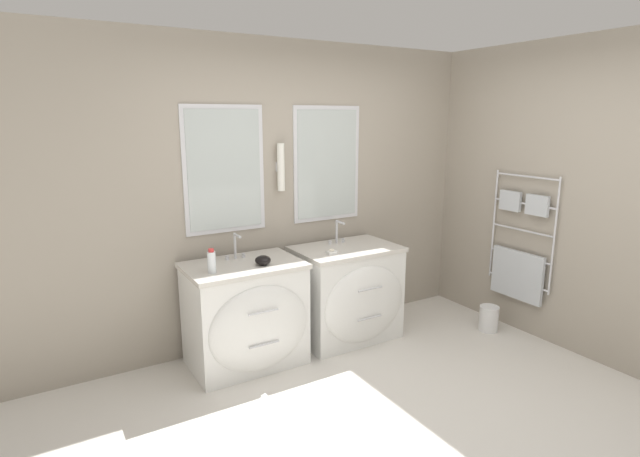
{
  "coord_description": "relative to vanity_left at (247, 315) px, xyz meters",
  "views": [
    {
      "loc": [
        -2.08,
        -2.09,
        1.97
      ],
      "look_at": [
        -0.08,
        1.24,
        1.09
      ],
      "focal_mm": 28.0,
      "sensor_mm": 36.0,
      "label": 1
    }
  ],
  "objects": [
    {
      "name": "ground_plane",
      "position": [
        0.67,
        -1.39,
        -0.43
      ],
      "size": [
        16.0,
        16.0,
        0.0
      ],
      "primitive_type": "plane",
      "color": "silver"
    },
    {
      "name": "wall_back",
      "position": [
        0.66,
        0.41,
        0.88
      ],
      "size": [
        5.19,
        0.14,
        2.6
      ],
      "color": "#9E9384",
      "rests_on": "ground_plane"
    },
    {
      "name": "wall_right",
      "position": [
        2.49,
        -0.6,
        0.86
      ],
      "size": [
        0.13,
        3.65,
        2.6
      ],
      "color": "#9E9384",
      "rests_on": "ground_plane"
    },
    {
      "name": "vanity_left",
      "position": [
        0.0,
        0.0,
        0.0
      ],
      "size": [
        0.91,
        0.67,
        0.84
      ],
      "color": "white",
      "rests_on": "ground_plane"
    },
    {
      "name": "vanity_right",
      "position": [
        0.97,
        0.0,
        0.0
      ],
      "size": [
        0.91,
        0.67,
        0.84
      ],
      "color": "white",
      "rests_on": "ground_plane"
    },
    {
      "name": "faucet_left",
      "position": [
        0.0,
        0.18,
        0.52
      ],
      "size": [
        0.17,
        0.13,
        0.21
      ],
      "color": "silver",
      "rests_on": "vanity_left"
    },
    {
      "name": "faucet_right",
      "position": [
        0.97,
        0.18,
        0.52
      ],
      "size": [
        0.17,
        0.13,
        0.21
      ],
      "color": "silver",
      "rests_on": "vanity_right"
    },
    {
      "name": "toiletry_bottle",
      "position": [
        -0.29,
        -0.06,
        0.5
      ],
      "size": [
        0.06,
        0.06,
        0.18
      ],
      "color": "silver",
      "rests_on": "vanity_left"
    },
    {
      "name": "amenity_bowl",
      "position": [
        0.12,
        -0.07,
        0.45
      ],
      "size": [
        0.12,
        0.12,
        0.07
      ],
      "color": "black",
      "rests_on": "vanity_left"
    },
    {
      "name": "soap_dish",
      "position": [
        0.74,
        -0.08,
        0.43
      ],
      "size": [
        0.09,
        0.06,
        0.04
      ],
      "color": "white",
      "rests_on": "vanity_right"
    },
    {
      "name": "waste_bin",
      "position": [
        2.19,
        -0.55,
        -0.3
      ],
      "size": [
        0.18,
        0.18,
        0.24
      ],
      "color": "silver",
      "rests_on": "ground_plane"
    }
  ]
}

